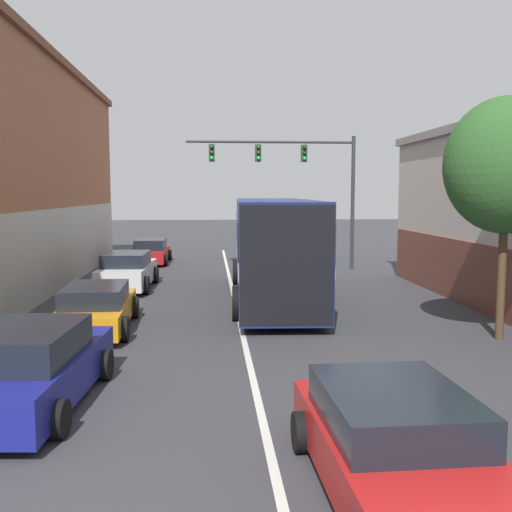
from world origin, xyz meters
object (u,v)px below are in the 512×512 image
(parked_car_left_mid, at_px, (28,368))
(parked_car_left_far, at_px, (96,308))
(hatchback_foreground, at_px, (398,447))
(parked_car_left_distant, at_px, (127,271))
(bus, at_px, (273,244))
(street_tree_near, at_px, (506,166))
(parked_car_left_near, at_px, (151,252))
(traffic_signal_gantry, at_px, (298,170))

(parked_car_left_mid, bearing_deg, parked_car_left_far, 3.18)
(hatchback_foreground, relative_size, parked_car_left_distant, 0.98)
(bus, relative_size, parked_car_left_distant, 2.42)
(parked_car_left_far, bearing_deg, street_tree_near, -101.73)
(parked_car_left_near, relative_size, parked_car_left_distant, 0.95)
(street_tree_near, bearing_deg, parked_car_left_far, 170.07)
(parked_car_left_far, relative_size, street_tree_near, 0.77)
(street_tree_near, bearing_deg, parked_car_left_mid, -159.01)
(parked_car_left_distant, bearing_deg, street_tree_near, -128.33)
(street_tree_near, bearing_deg, bus, 129.74)
(parked_car_left_far, bearing_deg, traffic_signal_gantry, -32.45)
(parked_car_left_mid, relative_size, street_tree_near, 0.78)
(hatchback_foreground, bearing_deg, street_tree_near, -35.32)
(parked_car_left_near, distance_m, parked_car_left_far, 15.39)
(hatchback_foreground, relative_size, parked_car_left_mid, 0.97)
(bus, distance_m, parked_car_left_near, 12.33)
(hatchback_foreground, height_order, parked_car_left_distant, parked_car_left_distant)
(hatchback_foreground, bearing_deg, parked_car_left_mid, 55.90)
(bus, bearing_deg, parked_car_left_distant, 65.82)
(parked_car_left_distant, bearing_deg, hatchback_foreground, -159.70)
(hatchback_foreground, height_order, parked_car_left_mid, parked_car_left_mid)
(parked_car_left_distant, bearing_deg, bus, -114.72)
(parked_car_left_mid, xyz_separation_m, traffic_signal_gantry, (7.28, 17.92, 4.04))
(parked_car_left_distant, height_order, street_tree_near, street_tree_near)
(parked_car_left_mid, relative_size, traffic_signal_gantry, 0.59)
(parked_car_left_near, bearing_deg, parked_car_left_distant, 179.83)
(hatchback_foreground, height_order, street_tree_near, street_tree_near)
(parked_car_left_far, bearing_deg, bus, -52.22)
(traffic_signal_gantry, bearing_deg, parked_car_left_far, -120.65)
(parked_car_left_near, height_order, traffic_signal_gantry, traffic_signal_gantry)
(parked_car_left_far, bearing_deg, parked_car_left_near, -1.69)
(hatchback_foreground, bearing_deg, parked_car_left_distant, 17.03)
(parked_car_left_near, height_order, street_tree_near, street_tree_near)
(parked_car_left_far, height_order, parked_car_left_distant, parked_car_left_distant)
(bus, height_order, parked_car_left_near, bus)
(parked_car_left_near, bearing_deg, parked_car_left_far, -179.45)
(parked_car_left_near, bearing_deg, traffic_signal_gantry, -113.81)
(parked_car_left_near, height_order, parked_car_left_distant, parked_car_left_distant)
(parked_car_left_mid, bearing_deg, traffic_signal_gantry, -18.05)
(bus, relative_size, parked_car_left_mid, 2.38)
(hatchback_foreground, distance_m, parked_car_left_mid, 6.40)
(bus, xyz_separation_m, parked_car_left_distant, (-5.33, 2.66, -1.24))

